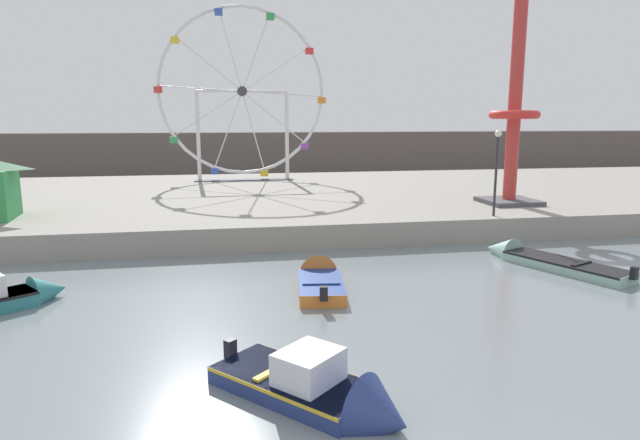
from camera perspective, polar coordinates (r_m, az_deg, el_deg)
name	(u,v)px	position (r m, az deg, el deg)	size (l,w,h in m)	color
quay_promenade	(262,200)	(35.12, -6.04, 2.07)	(110.00, 23.49, 1.13)	gray
distant_town_skyline	(246,155)	(54.75, -7.73, 6.77)	(140.00, 3.00, 4.40)	#564C47
motorboat_navy_blue	(327,393)	(11.43, 0.72, -17.62)	(4.13, 4.31, 1.61)	navy
motorboat_seafoam	(537,259)	(23.41, 21.76, -3.77)	(3.62, 6.09, 1.26)	#93BCAD
motorboat_orange_hull	(320,279)	(19.02, -0.05, -6.19)	(1.92, 4.21, 1.37)	orange
ferris_wheel_white_frame	(242,94)	(41.39, -8.14, 12.88)	(12.44, 1.20, 12.62)	silver
drop_tower_red_tower	(514,114)	(31.31, 19.64, 10.37)	(2.80, 2.80, 11.85)	#BC332D
promenade_lamp_near	(497,161)	(27.01, 17.98, 5.92)	(0.32, 0.32, 4.04)	#2D2D33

